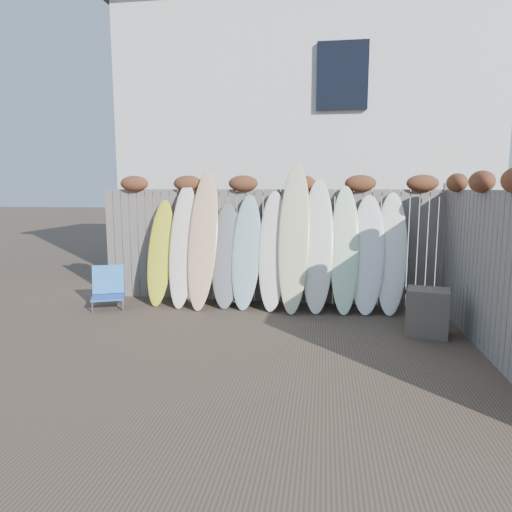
# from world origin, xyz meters

# --- Properties ---
(ground) EXTENTS (80.00, 80.00, 0.00)m
(ground) POSITION_xyz_m (0.00, 0.00, 0.00)
(ground) COLOR #493A2D
(back_fence) EXTENTS (6.05, 0.28, 2.24)m
(back_fence) POSITION_xyz_m (0.06, 2.39, 1.18)
(back_fence) COLOR slate
(back_fence) RESTS_ON ground
(right_fence) EXTENTS (0.28, 4.40, 2.24)m
(right_fence) POSITION_xyz_m (2.99, 0.25, 1.14)
(right_fence) COLOR slate
(right_fence) RESTS_ON ground
(house) EXTENTS (8.50, 5.50, 6.33)m
(house) POSITION_xyz_m (0.50, 6.50, 3.20)
(house) COLOR silver
(house) RESTS_ON ground
(beach_chair) EXTENTS (0.70, 0.72, 0.70)m
(beach_chair) POSITION_xyz_m (-2.62, 1.60, 0.32)
(beach_chair) COLOR blue
(beach_chair) RESTS_ON ground
(wooden_crate) EXTENTS (0.65, 0.58, 0.65)m
(wooden_crate) POSITION_xyz_m (2.45, 0.85, 0.32)
(wooden_crate) COLOR #4E463B
(wooden_crate) RESTS_ON ground
(lattice_panel) EXTENTS (0.21, 1.31, 1.97)m
(lattice_panel) POSITION_xyz_m (3.10, 1.12, 0.98)
(lattice_panel) COLOR #31231D
(lattice_panel) RESTS_ON ground
(surfboard_0) EXTENTS (0.48, 0.67, 1.82)m
(surfboard_0) POSITION_xyz_m (-1.81, 1.99, 0.91)
(surfboard_0) COLOR yellow
(surfboard_0) RESTS_ON ground
(surfboard_1) EXTENTS (0.46, 0.75, 2.12)m
(surfboard_1) POSITION_xyz_m (-1.38, 1.94, 1.06)
(surfboard_1) COLOR white
(surfboard_1) RESTS_ON ground
(surfboard_2) EXTENTS (0.53, 0.83, 2.33)m
(surfboard_2) POSITION_xyz_m (-1.01, 1.90, 1.17)
(surfboard_2) COLOR #FFD471
(surfboard_2) RESTS_ON ground
(surfboard_3) EXTENTS (0.54, 0.66, 1.77)m
(surfboard_3) POSITION_xyz_m (-0.64, 1.99, 0.88)
(surfboard_3) COLOR slate
(surfboard_3) RESTS_ON ground
(surfboard_4) EXTENTS (0.53, 0.71, 1.92)m
(surfboard_4) POSITION_xyz_m (-0.28, 1.97, 0.96)
(surfboard_4) COLOR #8BB5BE
(surfboard_4) RESTS_ON ground
(surfboard_5) EXTENTS (0.47, 0.71, 1.98)m
(surfboard_5) POSITION_xyz_m (0.17, 1.95, 0.99)
(surfboard_5) COLOR silver
(surfboard_5) RESTS_ON ground
(surfboard_6) EXTENTS (0.54, 0.87, 2.45)m
(surfboard_6) POSITION_xyz_m (0.53, 1.92, 1.22)
(surfboard_6) COLOR beige
(surfboard_6) RESTS_ON ground
(surfboard_7) EXTENTS (0.53, 0.77, 2.18)m
(surfboard_7) POSITION_xyz_m (0.91, 1.96, 1.09)
(surfboard_7) COLOR white
(surfboard_7) RESTS_ON ground
(surfboard_8) EXTENTS (0.47, 0.73, 2.07)m
(surfboard_8) POSITION_xyz_m (1.35, 1.95, 1.03)
(surfboard_8) COLOR #CFF6C7
(surfboard_8) RESTS_ON ground
(surfboard_9) EXTENTS (0.61, 0.73, 1.92)m
(surfboard_9) POSITION_xyz_m (1.72, 1.97, 0.96)
(surfboard_9) COLOR white
(surfboard_9) RESTS_ON ground
(surfboard_10) EXTENTS (0.57, 0.75, 1.96)m
(surfboard_10) POSITION_xyz_m (2.10, 2.00, 0.98)
(surfboard_10) COLOR white
(surfboard_10) RESTS_ON ground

